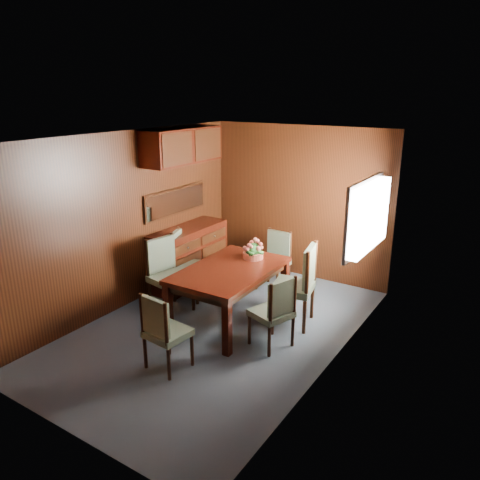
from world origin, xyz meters
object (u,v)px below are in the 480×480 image
Objects in this scene: chair_left_near at (167,270)px; chair_right_near at (276,309)px; chair_head at (163,329)px; sideboard at (189,255)px; dining_table at (230,276)px; flower_centerpiece at (253,248)px.

chair_left_near reaches higher than chair_right_near.
chair_head is (-0.79, -1.05, -0.01)m from chair_right_near.
sideboard is 1.45m from dining_table.
chair_left_near is 1.73m from chair_right_near.
chair_right_near is at bearing -19.72° from dining_table.
sideboard is 4.76× the size of flower_centerpiece.
sideboard is at bearing 169.57° from flower_centerpiece.
dining_table is 1.33m from chair_head.
chair_head is 1.84m from flower_centerpiece.
flower_centerpiece is at bearing 81.31° from dining_table.
flower_centerpiece is (-0.76, 0.75, 0.38)m from chair_right_near.
dining_table is at bearing -97.55° from flower_centerpiece.
dining_table is 1.55× the size of chair_left_near.
sideboard is 0.88× the size of dining_table.
dining_table is 0.88m from chair_right_near.
sideboard and chair_right_near have the same top height.
flower_centerpiece reaches higher than dining_table.
chair_left_near is at bearing 105.70° from chair_right_near.
dining_table is 1.79× the size of chair_head.
flower_centerpiece is (1.31, -0.24, 0.43)m from sideboard.
sideboard is 1.36× the size of chair_left_near.
dining_table is 5.42× the size of flower_centerpiece.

